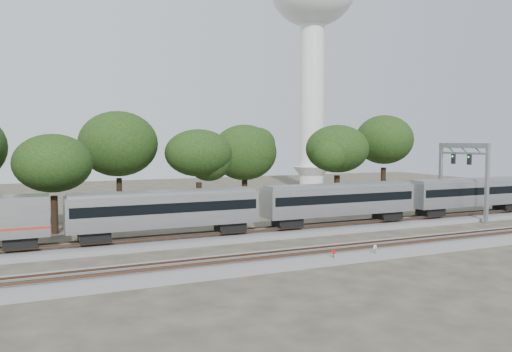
# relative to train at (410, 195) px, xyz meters

# --- Properties ---
(ground) EXTENTS (160.00, 160.00, 0.00)m
(ground) POSITION_rel_train_xyz_m (-20.30, -6.00, -3.07)
(ground) COLOR #383328
(ground) RESTS_ON ground
(track_far) EXTENTS (160.00, 5.00, 0.73)m
(track_far) POSITION_rel_train_xyz_m (-20.30, 0.00, -2.87)
(track_far) COLOR slate
(track_far) RESTS_ON ground
(track_near) EXTENTS (160.00, 5.00, 0.73)m
(track_near) POSITION_rel_train_xyz_m (-20.30, -10.00, -2.87)
(track_near) COLOR slate
(track_near) RESTS_ON ground
(train) EXTENTS (103.56, 2.95, 4.35)m
(train) POSITION_rel_train_xyz_m (0.00, 0.00, 0.00)
(train) COLOR #B9BBC0
(train) RESTS_ON ground
(switch_stand_red) EXTENTS (0.30, 0.14, 0.99)m
(switch_stand_red) POSITION_rel_train_xyz_m (-17.30, -11.81, -2.44)
(switch_stand_red) COLOR #512D19
(switch_stand_red) RESTS_ON ground
(switch_stand_white) EXTENTS (0.34, 0.10, 1.07)m
(switch_stand_white) POSITION_rel_train_xyz_m (-13.64, -11.86, -2.39)
(switch_stand_white) COLOR #512D19
(switch_stand_white) RESTS_ON ground
(switch_lever) EXTENTS (0.52, 0.33, 0.30)m
(switch_lever) POSITION_rel_train_xyz_m (-14.73, -12.01, -2.92)
(switch_lever) COLOR #512D19
(switch_lever) RESTS_ON ground
(water_tower) EXTENTS (15.25, 15.25, 42.23)m
(water_tower) POSITION_rel_train_xyz_m (8.87, 36.55, 28.21)
(water_tower) COLOR silver
(water_tower) RESTS_ON ground
(signal_gantry) EXTENTS (0.60, 7.16, 8.71)m
(signal_gantry) POSITION_rel_train_xyz_m (7.47, 0.00, 3.28)
(signal_gantry) COLOR gray
(signal_gantry) RESTS_ON ground
(tree_2) EXTENTS (6.93, 6.93, 9.76)m
(tree_2) POSITION_rel_train_xyz_m (-35.54, 9.06, 3.72)
(tree_2) COLOR black
(tree_2) RESTS_ON ground
(tree_3) EXTENTS (8.75, 8.75, 12.33)m
(tree_3) POSITION_rel_train_xyz_m (-28.26, 16.87, 5.52)
(tree_3) COLOR black
(tree_3) RESTS_ON ground
(tree_4) EXTENTS (7.66, 7.66, 10.80)m
(tree_4) POSITION_rel_train_xyz_m (-19.55, 13.85, 4.45)
(tree_4) COLOR black
(tree_4) RESTS_ON ground
(tree_5) EXTENTS (7.49, 7.49, 10.56)m
(tree_5) POSITION_rel_train_xyz_m (-10.84, 20.82, 4.28)
(tree_5) COLOR black
(tree_5) RESTS_ON ground
(tree_6) EXTENTS (8.00, 8.00, 11.28)m
(tree_6) POSITION_rel_train_xyz_m (0.62, 15.42, 4.78)
(tree_6) COLOR black
(tree_6) RESTS_ON ground
(tree_7) EXTENTS (9.29, 9.29, 13.09)m
(tree_7) POSITION_rel_train_xyz_m (11.16, 18.88, 6.05)
(tree_7) COLOR black
(tree_7) RESTS_ON ground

